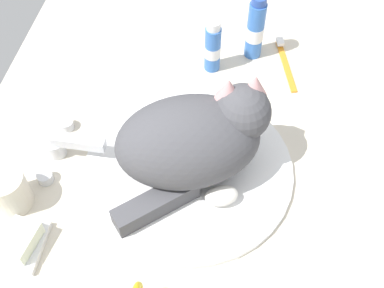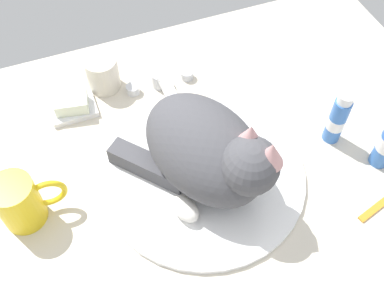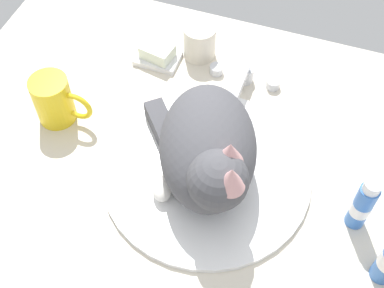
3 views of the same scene
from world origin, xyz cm
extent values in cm
cube|color=beige|center=(0.00, 0.00, -1.50)|extent=(110.00, 82.50, 3.00)
cylinder|color=white|center=(0.00, 0.00, 0.52)|extent=(36.96, 36.96, 1.03)
cylinder|color=silver|center=(0.00, 24.32, 1.66)|extent=(3.60, 3.60, 3.32)
cube|color=silver|center=(0.00, 19.50, 4.32)|extent=(2.00, 9.63, 2.00)
cylinder|color=silver|center=(-5.97, 24.32, 0.90)|extent=(2.80, 2.80, 1.80)
cylinder|color=silver|center=(5.97, 24.32, 0.90)|extent=(2.80, 2.80, 1.80)
ellipsoid|color=#4C4C51|center=(0.00, 0.00, 8.53)|extent=(23.22, 28.13, 15.00)
sphere|color=#4C4C51|center=(4.15, -8.14, 12.65)|extent=(12.14, 12.14, 9.52)
ellipsoid|color=white|center=(3.52, -6.35, 10.40)|extent=(6.99, 7.57, 5.23)
cone|color=#DB9E9E|center=(5.01, -5.57, 16.70)|extent=(5.46, 5.46, 4.28)
cone|color=#DB9E9E|center=(6.43, -9.61, 16.70)|extent=(5.46, 5.46, 4.28)
cube|color=#4C4C51|center=(-9.05, 3.86, 2.84)|extent=(12.44, 13.58, 3.62)
ellipsoid|color=white|center=(-5.82, -6.53, 2.66)|extent=(5.26, 6.48, 3.26)
cylinder|color=yellow|center=(-31.27, 3.11, 4.91)|extent=(7.20, 7.20, 9.82)
torus|color=yellow|center=(-26.48, 3.11, 4.91)|extent=(6.50, 1.00, 6.50)
cylinder|color=silver|center=(-11.00, 28.19, 3.65)|extent=(6.67, 6.67, 7.29)
cube|color=white|center=(-18.64, 23.59, 0.60)|extent=(9.00, 6.40, 1.20)
cube|color=silver|center=(-18.64, 23.59, 2.57)|extent=(7.14, 5.78, 2.75)
cylinder|color=#3870C6|center=(26.28, -0.63, 5.14)|extent=(3.23, 3.23, 10.27)
cylinder|color=white|center=(26.28, -0.63, 4.62)|extent=(3.29, 3.29, 2.57)
cylinder|color=white|center=(26.28, -0.63, 11.17)|extent=(2.75, 2.75, 1.80)
camera|label=1|loc=(-47.21, -8.23, 72.74)|focal=45.72mm
camera|label=2|loc=(-17.72, -40.92, 70.83)|focal=42.87mm
camera|label=3|loc=(13.97, -47.69, 78.19)|focal=48.48mm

